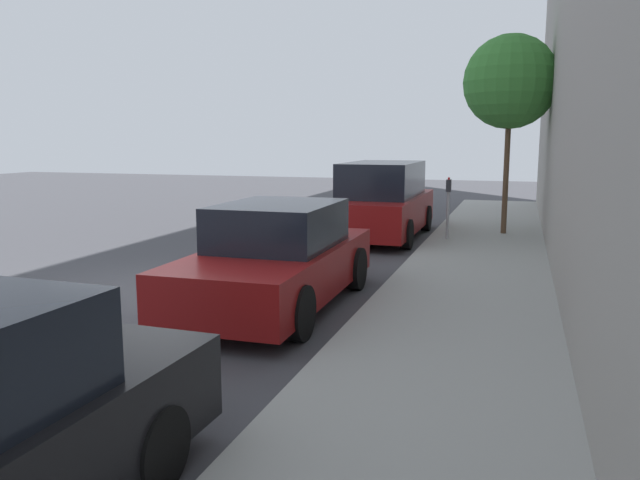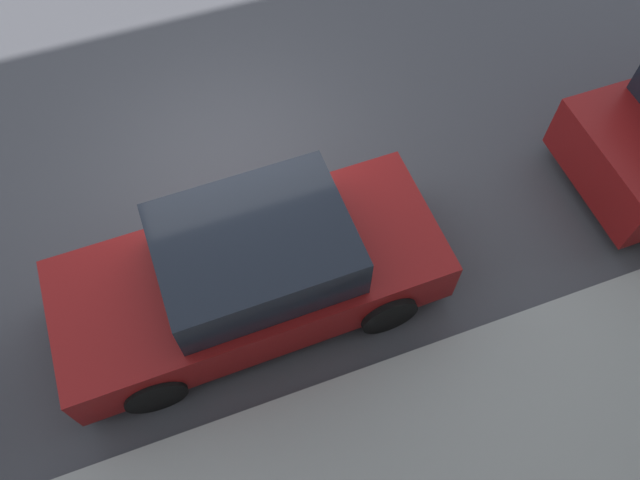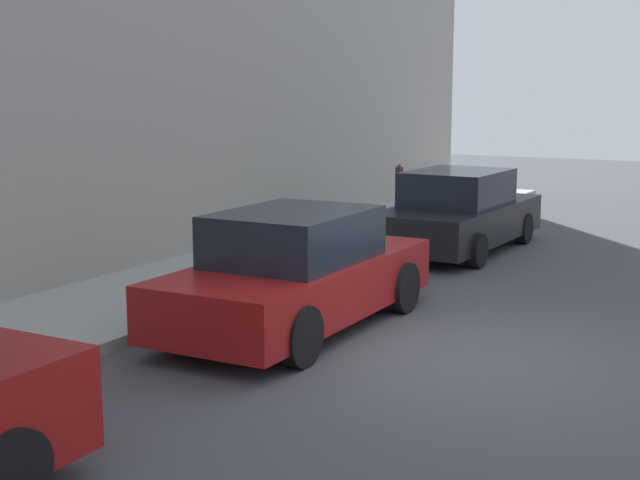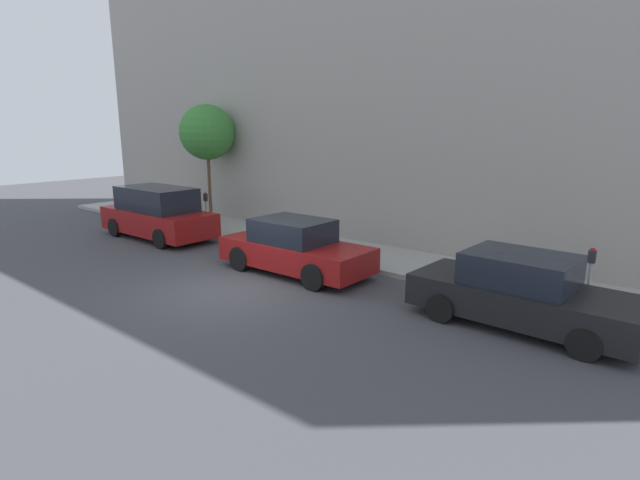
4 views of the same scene
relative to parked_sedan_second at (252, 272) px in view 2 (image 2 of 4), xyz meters
The scene contains 2 objects.
ground_plane 2.29m from the parked_sedan_second, behind, with size 60.00×60.00×0.00m, color #424247.
parked_sedan_second is the anchor object (origin of this frame).
Camera 2 is at (5.53, -0.61, 7.15)m, focal length 35.00 mm.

